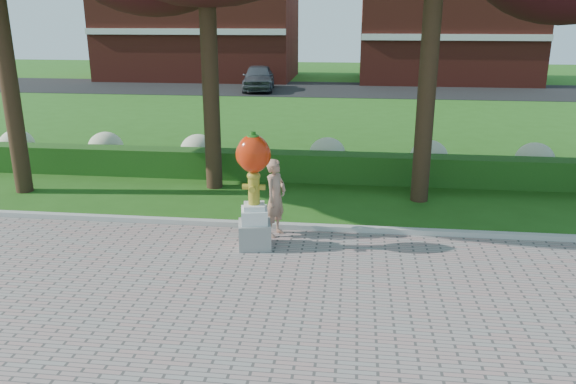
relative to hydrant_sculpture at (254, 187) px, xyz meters
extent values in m
plane|color=#255816|center=(0.13, -1.91, -1.30)|extent=(100.00, 100.00, 0.00)
cube|color=#ADADA5|center=(0.13, 1.09, -1.22)|extent=(40.00, 0.18, 0.15)
cube|color=#174B15|center=(0.13, 5.09, -0.90)|extent=(24.00, 0.70, 0.80)
ellipsoid|color=beige|center=(-8.87, 6.09, -0.75)|extent=(1.10, 1.10, 0.99)
ellipsoid|color=beige|center=(-5.87, 6.09, -0.75)|extent=(1.10, 1.10, 0.99)
ellipsoid|color=beige|center=(-2.87, 6.09, -0.75)|extent=(1.10, 1.10, 0.99)
ellipsoid|color=beige|center=(1.13, 6.09, -0.75)|extent=(1.10, 1.10, 0.99)
ellipsoid|color=beige|center=(4.13, 6.09, -0.75)|extent=(1.10, 1.10, 0.99)
ellipsoid|color=beige|center=(7.13, 6.09, -0.75)|extent=(1.10, 1.10, 0.99)
cube|color=black|center=(0.13, 26.09, -1.29)|extent=(50.00, 8.00, 0.02)
cube|color=maroon|center=(-9.87, 32.09, 2.20)|extent=(14.00, 8.00, 7.00)
cube|color=maroon|center=(8.13, 32.09, 1.90)|extent=(12.00, 8.00, 6.40)
cylinder|color=black|center=(-6.87, 3.09, 2.06)|extent=(0.44, 0.44, 6.72)
cylinder|color=black|center=(-1.87, 4.09, 1.78)|extent=(0.44, 0.44, 6.16)
cylinder|color=black|center=(3.63, 3.59, 2.34)|extent=(0.44, 0.44, 7.28)
cube|color=gray|center=(0.00, 0.00, -1.00)|extent=(0.76, 0.76, 0.52)
cube|color=silver|center=(0.00, 0.00, -0.59)|extent=(0.61, 0.61, 0.29)
cube|color=silver|center=(0.00, 0.00, -0.40)|extent=(0.49, 0.49, 0.10)
cylinder|color=olive|center=(0.00, 0.00, -0.05)|extent=(0.23, 0.23, 0.58)
ellipsoid|color=olive|center=(0.00, 0.00, 0.24)|extent=(0.27, 0.27, 0.19)
cylinder|color=olive|center=(-0.17, 0.00, 0.01)|extent=(0.12, 0.11, 0.11)
cylinder|color=olive|center=(0.17, 0.00, 0.01)|extent=(0.12, 0.11, 0.11)
cylinder|color=olive|center=(0.00, -0.16, 0.01)|extent=(0.12, 0.12, 0.12)
cylinder|color=olive|center=(0.00, 0.00, 0.32)|extent=(0.08, 0.08, 0.05)
ellipsoid|color=red|center=(0.00, 0.00, 0.68)|extent=(0.65, 0.58, 0.75)
ellipsoid|color=red|center=(-0.19, 0.00, 0.66)|extent=(0.32, 0.32, 0.48)
ellipsoid|color=red|center=(0.19, 0.00, 0.66)|extent=(0.32, 0.32, 0.48)
cylinder|color=#1F5C15|center=(0.00, 0.00, 1.06)|extent=(0.10, 0.10, 0.12)
ellipsoid|color=#1F5C15|center=(0.00, 0.00, 1.02)|extent=(0.25, 0.25, 0.08)
imported|color=tan|center=(0.33, 0.69, -0.42)|extent=(0.60, 0.72, 1.67)
imported|color=#44464D|center=(-4.23, 24.94, -0.48)|extent=(2.38, 4.85, 1.59)
camera|label=1|loc=(1.94, -10.41, 3.23)|focal=35.00mm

